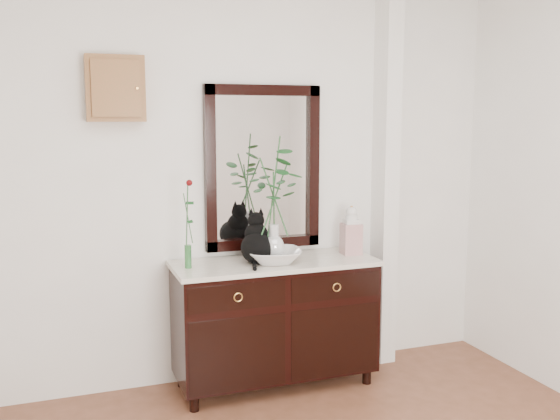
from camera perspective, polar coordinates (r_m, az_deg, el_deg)
name	(u,v)px	position (r m, az deg, el deg)	size (l,w,h in m)	color
wall_back	(248,182)	(4.20, -2.91, 2.62)	(3.60, 0.04, 2.70)	white
pilaster	(386,178)	(4.52, 9.62, 2.92)	(0.12, 0.20, 2.70)	white
sideboard	(275,316)	(4.18, -0.47, -9.71)	(1.33, 0.52, 0.82)	black
wall_mirror	(263,168)	(4.21, -1.56, 3.87)	(0.80, 0.06, 1.10)	black
key_cabinet	(115,88)	(3.97, -14.82, 10.69)	(0.35, 0.10, 0.40)	brown
cat	(257,238)	(3.99, -2.16, -2.54)	(0.23, 0.29, 0.33)	black
lotus_bowl	(274,256)	(4.02, -0.56, -4.23)	(0.36, 0.36, 0.09)	silver
vase_branches	(274,198)	(3.95, -0.56, 1.13)	(0.38, 0.38, 0.80)	silver
bud_vase_rose	(187,223)	(3.87, -8.47, -1.23)	(0.07, 0.07, 0.56)	#2E6C35
ginger_jar	(351,230)	(4.28, 6.53, -1.80)	(0.13, 0.13, 0.34)	white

